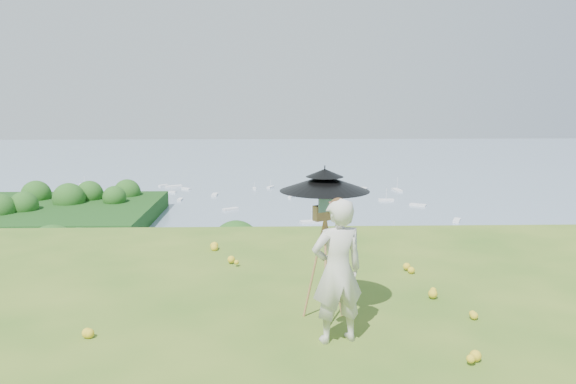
{
  "coord_description": "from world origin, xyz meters",
  "views": [
    {
      "loc": [
        -0.43,
        -5.14,
        2.9
      ],
      "look_at": [
        -0.16,
        4.13,
        1.28
      ],
      "focal_mm": 35.0,
      "sensor_mm": 36.0,
      "label": 1
    }
  ],
  "objects": [
    {
      "name": "wildflowers",
      "position": [
        0.0,
        0.25,
        0.06
      ],
      "size": [
        10.0,
        10.5,
        0.12
      ],
      "primitive_type": null,
      "color": "gold",
      "rests_on": "ground"
    },
    {
      "name": "slope_trees",
      "position": [
        0.0,
        35.0,
        -15.0
      ],
      "size": [
        110.0,
        50.0,
        6.0
      ],
      "primitive_type": null,
      "color": "#264C16",
      "rests_on": "forest_slope"
    },
    {
      "name": "painter",
      "position": [
        0.33,
        1.13,
        0.87
      ],
      "size": [
        0.72,
        0.57,
        1.73
      ],
      "primitive_type": "imported",
      "rotation": [
        0.0,
        0.0,
        3.42
      ],
      "color": "beige",
      "rests_on": "ground"
    },
    {
      "name": "peninsula",
      "position": [
        -75.0,
        155.0,
        -29.0
      ],
      "size": [
        90.0,
        60.0,
        12.0
      ],
      "primitive_type": null,
      "color": "#13380F",
      "rests_on": "bay_water"
    },
    {
      "name": "shoreline_tier",
      "position": [
        0.0,
        75.0,
        -36.0
      ],
      "size": [
        170.0,
        28.0,
        8.0
      ],
      "primitive_type": "cube",
      "color": "gray",
      "rests_on": "bay_water"
    },
    {
      "name": "moored_boats",
      "position": [
        -12.5,
        161.0,
        -33.65
      ],
      "size": [
        140.0,
        140.0,
        0.7
      ],
      "primitive_type": null,
      "color": "white",
      "rests_on": "bay_water"
    },
    {
      "name": "harbor_town",
      "position": [
        0.0,
        75.0,
        -29.5
      ],
      "size": [
        110.0,
        22.0,
        5.0
      ],
      "primitive_type": null,
      "color": "beige",
      "rests_on": "shoreline_tier"
    },
    {
      "name": "painter_cap",
      "position": [
        0.33,
        1.13,
        1.68
      ],
      "size": [
        0.27,
        0.29,
        0.1
      ],
      "primitive_type": null,
      "rotation": [
        0.0,
        0.0,
        0.4
      ],
      "color": "#DB7879",
      "rests_on": "painter"
    },
    {
      "name": "field_easel",
      "position": [
        0.24,
        1.73,
        0.83
      ],
      "size": [
        0.85,
        0.85,
        1.67
      ],
      "primitive_type": null,
      "rotation": [
        0.0,
        0.0,
        0.47
      ],
      "color": "#9A6840",
      "rests_on": "ground"
    },
    {
      "name": "bay_water",
      "position": [
        0.0,
        240.0,
        -34.0
      ],
      "size": [
        700.0,
        700.0,
        0.0
      ],
      "primitive_type": "plane",
      "color": "gray",
      "rests_on": "ground"
    },
    {
      "name": "sun_umbrella",
      "position": [
        0.23,
        1.76,
        1.7
      ],
      "size": [
        1.49,
        1.49,
        0.65
      ],
      "primitive_type": null,
      "rotation": [
        0.0,
        0.0,
        0.42
      ],
      "color": "black",
      "rests_on": "field_easel"
    }
  ]
}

